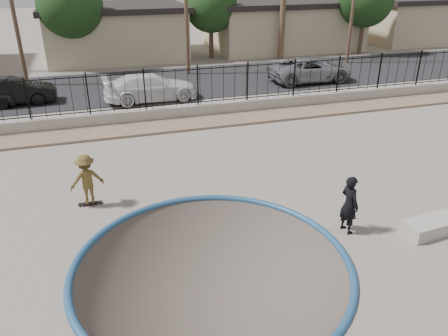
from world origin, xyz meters
The scene contains 20 objects.
ground centered at (0.00, 12.00, -1.10)m, with size 120.00×120.00×2.20m, color gray.
bowl_pit centered at (0.00, -1.00, 0.00)m, with size 6.84×6.84×1.80m, color #4B3F39, non-canonical shape.
coping_ring centered at (0.00, -1.00, 0.00)m, with size 7.04×7.04×0.20m, color navy.
rock_strip centered at (0.00, 9.20, 0.06)m, with size 42.00×1.60×0.11m, color #997E64.
retaining_wall centered at (0.00, 10.30, 0.30)m, with size 42.00×0.45×0.60m, color #A2998E.
fence centered at (0.00, 10.30, 1.50)m, with size 40.00×0.04×1.80m.
street centered at (0.00, 17.00, 0.02)m, with size 90.00×8.00×0.04m, color black.
house_center centered at (0.00, 26.50, 1.97)m, with size 10.60×8.60×3.90m.
house_east centered at (14.00, 26.50, 1.97)m, with size 12.60×8.60×3.90m.
house_east_far centered at (28.00, 26.50, 1.97)m, with size 11.60×8.60×3.90m.
utility_pole_left centered at (-6.00, 19.00, 4.70)m, with size 1.70×0.24×9.00m.
street_tree_left centered at (-3.00, 23.00, 4.19)m, with size 4.32×4.32×6.36m.
street_tree_mid centered at (7.00, 24.00, 3.84)m, with size 3.96×3.96×5.83m.
skater centered at (-2.80, 3.00, 0.79)m, with size 1.02×0.59×1.58m, color olive.
skateboard centered at (-2.80, 3.00, 0.05)m, with size 0.72×0.20×0.06m.
videographer centered at (4.00, -0.61, 0.84)m, with size 0.62×0.40×1.69m, color black.
concrete_ledge centered at (6.19, -1.39, 0.20)m, with size 1.60×0.70×0.40m, color #A8A195.
car_b centered at (-6.24, 15.00, 0.73)m, with size 1.46×4.19×1.38m, color black.
car_c centered at (0.72, 13.59, 0.76)m, with size 2.02×4.97×1.44m, color white.
car_d centered at (10.76, 14.76, 0.76)m, with size 2.41×5.22×1.45m, color gray.
Camera 1 is at (-2.30, -9.44, 6.83)m, focal length 35.00 mm.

